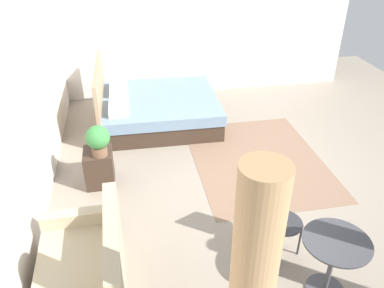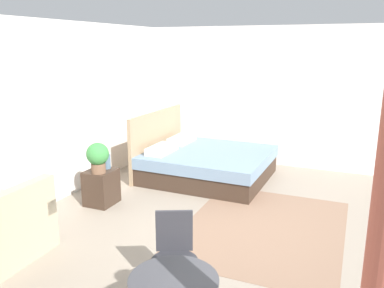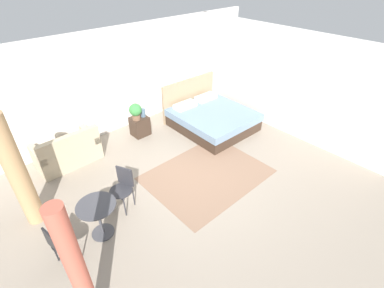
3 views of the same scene
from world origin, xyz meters
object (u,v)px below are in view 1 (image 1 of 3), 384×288
at_px(vase, 98,140).
at_px(balcony_table, 333,257).
at_px(cafe_chair_near_couch, 278,213).
at_px(nightstand, 99,167).
at_px(potted_plant, 98,139).
at_px(couch, 86,273).
at_px(bed, 155,109).

xyz_separation_m(vase, balcony_table, (-2.43, -2.26, -0.14)).
bearing_deg(cafe_chair_near_couch, balcony_table, -154.91).
distance_m(nightstand, potted_plant, 0.52).
height_order(nightstand, potted_plant, potted_plant).
height_order(couch, potted_plant, potted_plant).
height_order(nightstand, vase, vase).
bearing_deg(couch, balcony_table, -99.70).
height_order(vase, cafe_chair_near_couch, cafe_chair_near_couch).
bearing_deg(nightstand, balcony_table, -135.33).
bearing_deg(nightstand, vase, -12.59).
bearing_deg(balcony_table, nightstand, 44.67).
bearing_deg(balcony_table, cafe_chair_near_couch, 25.09).
relative_size(bed, couch, 1.54).
bearing_deg(couch, cafe_chair_near_couch, -83.03).
bearing_deg(bed, nightstand, 150.53).
height_order(potted_plant, cafe_chair_near_couch, potted_plant).
bearing_deg(cafe_chair_near_couch, potted_plant, 51.21).
height_order(balcony_table, cafe_chair_near_couch, cafe_chair_near_couch).
relative_size(nightstand, vase, 2.40).
relative_size(couch, nightstand, 2.64).
relative_size(bed, vase, 9.78).
bearing_deg(vase, bed, -30.58).
xyz_separation_m(potted_plant, vase, (0.22, 0.02, -0.14)).
xyz_separation_m(bed, balcony_table, (-4.02, -1.32, 0.21)).
height_order(couch, cafe_chair_near_couch, couch).
height_order(bed, potted_plant, bed).
distance_m(couch, nightstand, 1.91).
relative_size(balcony_table, cafe_chair_near_couch, 0.82).
distance_m(bed, balcony_table, 4.23).
xyz_separation_m(bed, vase, (-1.59, 0.94, 0.35)).
bearing_deg(bed, vase, 149.42).
relative_size(potted_plant, cafe_chair_near_couch, 0.52).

